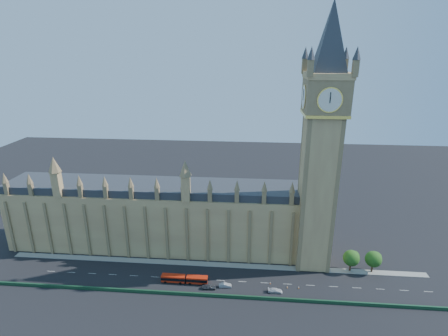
# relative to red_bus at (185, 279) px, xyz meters

# --- Properties ---
(ground) EXTENTS (400.00, 400.00, 0.00)m
(ground) POSITION_rel_red_bus_xyz_m (8.58, 2.36, -1.49)
(ground) COLOR black
(ground) RESTS_ON ground
(palace_westminster) EXTENTS (120.00, 20.00, 28.00)m
(palace_westminster) POSITION_rel_red_bus_xyz_m (-16.42, 24.36, 12.38)
(palace_westminster) COLOR #A97F51
(palace_westminster) RESTS_ON ground
(elizabeth_tower) EXTENTS (20.59, 20.59, 105.00)m
(elizabeth_tower) POSITION_rel_red_bus_xyz_m (46.58, 16.35, 53.07)
(elizabeth_tower) COLOR #A97F51
(elizabeth_tower) RESTS_ON ground
(bridge_parapet) EXTENTS (160.00, 0.60, 1.20)m
(bridge_parapet) POSITION_rel_red_bus_xyz_m (8.58, -6.64, -0.89)
(bridge_parapet) COLOR #1E4C2D
(bridge_parapet) RESTS_ON ground
(kerb_north) EXTENTS (160.00, 3.00, 0.16)m
(kerb_north) POSITION_rel_red_bus_xyz_m (8.58, 11.86, -1.41)
(kerb_north) COLOR gray
(kerb_north) RESTS_ON ground
(tree_east_near) EXTENTS (6.00, 6.00, 8.50)m
(tree_east_near) POSITION_rel_red_bus_xyz_m (60.80, 12.44, 4.16)
(tree_east_near) COLOR #382619
(tree_east_near) RESTS_ON ground
(tree_east_far) EXTENTS (6.00, 6.00, 8.50)m
(tree_east_far) POSITION_rel_red_bus_xyz_m (68.80, 12.44, 4.16)
(tree_east_far) COLOR #382619
(tree_east_far) RESTS_ON ground
(red_bus) EXTENTS (16.65, 2.79, 2.82)m
(red_bus) POSITION_rel_red_bus_xyz_m (0.00, 0.00, 0.00)
(red_bus) COLOR red
(red_bus) RESTS_ON ground
(car_grey) EXTENTS (4.87, 2.21, 1.62)m
(car_grey) POSITION_rel_red_bus_xyz_m (9.09, -2.60, -0.68)
(car_grey) COLOR #3C3E43
(car_grey) RESTS_ON ground
(car_silver) EXTENTS (4.56, 1.93, 1.46)m
(car_silver) POSITION_rel_red_bus_xyz_m (14.65, -1.17, -0.76)
(car_silver) COLOR #979A9E
(car_silver) RESTS_ON ground
(car_white) EXTENTS (4.99, 2.16, 1.43)m
(car_white) POSITION_rel_red_bus_xyz_m (31.98, -2.48, -0.77)
(car_white) COLOR silver
(car_white) RESTS_ON ground
(cone_a) EXTENTS (0.51, 0.51, 0.72)m
(cone_a) POSITION_rel_red_bus_xyz_m (30.96, -1.05, -1.13)
(cone_a) COLOR black
(cone_a) RESTS_ON ground
(cone_b) EXTENTS (0.49, 0.49, 0.62)m
(cone_b) POSITION_rel_red_bus_xyz_m (40.28, 0.33, -1.18)
(cone_b) COLOR black
(cone_b) RESTS_ON ground
(cone_c) EXTENTS (0.56, 0.56, 0.68)m
(cone_c) POSITION_rel_red_bus_xyz_m (30.48, 1.97, -1.15)
(cone_c) COLOR black
(cone_c) RESTS_ON ground
(cone_d) EXTENTS (0.51, 0.51, 0.67)m
(cone_d) POSITION_rel_red_bus_xyz_m (36.32, 0.20, -1.16)
(cone_d) COLOR black
(cone_d) RESTS_ON ground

